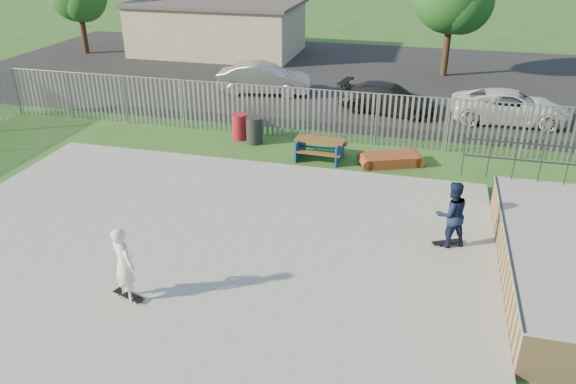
% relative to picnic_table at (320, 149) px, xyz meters
% --- Properties ---
extents(ground, '(120.00, 120.00, 0.00)m').
position_rel_picnic_table_xyz_m(ground, '(-1.85, -7.16, -0.37)').
color(ground, '#2A6020').
rests_on(ground, ground).
extents(concrete_slab, '(15.00, 12.00, 0.15)m').
position_rel_picnic_table_xyz_m(concrete_slab, '(-1.85, -7.16, -0.30)').
color(concrete_slab, gray).
rests_on(concrete_slab, ground).
extents(fence, '(26.04, 16.02, 2.00)m').
position_rel_picnic_table_xyz_m(fence, '(-0.85, -2.58, 0.63)').
color(fence, gray).
rests_on(fence, ground).
extents(picnic_table, '(1.80, 1.51, 0.73)m').
position_rel_picnic_table_xyz_m(picnic_table, '(0.00, 0.00, 0.00)').
color(picnic_table, brown).
rests_on(picnic_table, ground).
extents(funbox, '(2.06, 1.56, 0.37)m').
position_rel_picnic_table_xyz_m(funbox, '(2.51, 0.06, -0.19)').
color(funbox, brown).
rests_on(funbox, ground).
extents(trash_bin_red, '(0.60, 0.60, 0.99)m').
position_rel_picnic_table_xyz_m(trash_bin_red, '(-3.42, 1.19, 0.12)').
color(trash_bin_red, maroon).
rests_on(trash_bin_red, ground).
extents(trash_bin_grey, '(0.61, 0.61, 1.02)m').
position_rel_picnic_table_xyz_m(trash_bin_grey, '(-2.73, 0.89, 0.13)').
color(trash_bin_grey, black).
rests_on(trash_bin_grey, ground).
extents(parking_lot, '(40.00, 18.00, 0.02)m').
position_rel_picnic_table_xyz_m(parking_lot, '(-1.85, 11.84, -0.36)').
color(parking_lot, black).
rests_on(parking_lot, ground).
extents(car_silver, '(4.63, 2.13, 1.47)m').
position_rel_picnic_table_xyz_m(car_silver, '(-4.32, 7.50, 0.38)').
color(car_silver, '#B4B3B8').
rests_on(car_silver, parking_lot).
extents(car_dark, '(4.62, 2.55, 1.27)m').
position_rel_picnic_table_xyz_m(car_dark, '(1.85, 5.97, 0.28)').
color(car_dark, black).
rests_on(car_dark, parking_lot).
extents(car_white, '(4.88, 2.38, 1.34)m').
position_rel_picnic_table_xyz_m(car_white, '(6.91, 5.88, 0.31)').
color(car_white, silver).
rests_on(car_white, parking_lot).
extents(building, '(10.40, 6.40, 3.20)m').
position_rel_picnic_table_xyz_m(building, '(-9.85, 15.84, 1.24)').
color(building, '#BDAC91').
rests_on(building, ground).
extents(skateboard_a, '(0.80, 0.54, 0.08)m').
position_rel_picnic_table_xyz_m(skateboard_a, '(4.43, -5.23, -0.19)').
color(skateboard_a, black).
rests_on(skateboard_a, concrete_slab).
extents(skateboard_b, '(0.82, 0.44, 0.08)m').
position_rel_picnic_table_xyz_m(skateboard_b, '(-2.42, -9.35, -0.19)').
color(skateboard_b, black).
rests_on(skateboard_b, concrete_slab).
extents(skater_navy, '(1.06, 0.98, 1.76)m').
position_rel_picnic_table_xyz_m(skater_navy, '(4.43, -5.23, 0.66)').
color(skater_navy, '#121C3B').
rests_on(skater_navy, concrete_slab).
extents(skater_white, '(0.77, 0.68, 1.76)m').
position_rel_picnic_table_xyz_m(skater_white, '(-2.42, -9.35, 0.66)').
color(skater_white, white).
rests_on(skater_white, concrete_slab).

